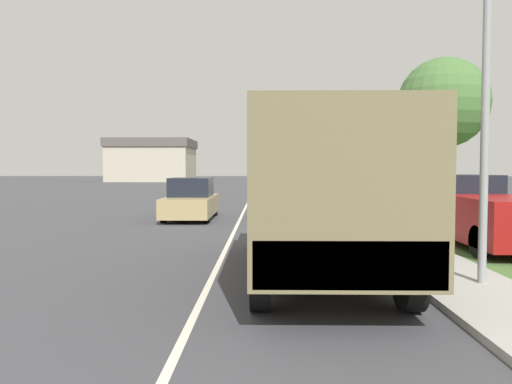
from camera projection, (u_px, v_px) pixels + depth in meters
ground_plane at (252, 194)px, 40.13m from camera, size 180.00×180.00×0.00m
lane_centre_stripe at (252, 194)px, 40.13m from camera, size 0.12×120.00×0.00m
sidewalk_right at (308, 193)px, 40.05m from camera, size 1.80×120.00×0.12m
grass_strip_right at (363, 194)px, 39.98m from camera, size 7.00×120.00×0.02m
military_truck at (319, 190)px, 9.42m from camera, size 2.49×7.28×3.02m
car_nearest_ahead at (191, 201)px, 20.55m from camera, size 1.87×4.62×1.70m
car_second_ahead at (276, 192)px, 30.23m from camera, size 1.82×3.96×1.40m
pickup_truck at (479, 212)px, 13.55m from camera, size 1.90×5.54×1.88m
lamp_post at (473, 63)px, 8.42m from camera, size 1.69×0.24×6.22m
tree_mid_right at (443, 103)px, 18.64m from camera, size 3.36×3.36×6.19m
tree_far_right at (370, 127)px, 29.08m from camera, size 3.14×3.14×6.09m
building_distant at (153, 160)px, 79.54m from camera, size 12.82×11.91×6.63m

